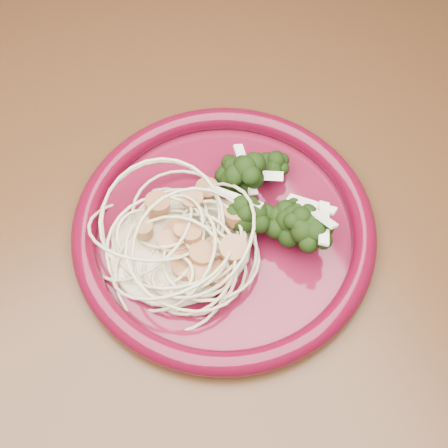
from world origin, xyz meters
name	(u,v)px	position (x,y,z in m)	size (l,w,h in m)	color
dining_table	(188,230)	(0.00, 0.00, 0.65)	(1.20, 0.80, 0.75)	#472814
dinner_plate	(224,229)	(0.01, -0.07, 0.76)	(0.30, 0.30, 0.03)	#540C1E
spaghetti_pile	(181,242)	(-0.04, -0.07, 0.77)	(0.14, 0.12, 0.03)	beige
scallop_cluster	(178,221)	(-0.04, -0.07, 0.81)	(0.13, 0.13, 0.04)	#A36B3F
broccoli_pile	(276,195)	(0.07, -0.07, 0.78)	(0.09, 0.15, 0.05)	black
onion_garnish	(278,176)	(0.07, -0.07, 0.82)	(0.07, 0.10, 0.05)	white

